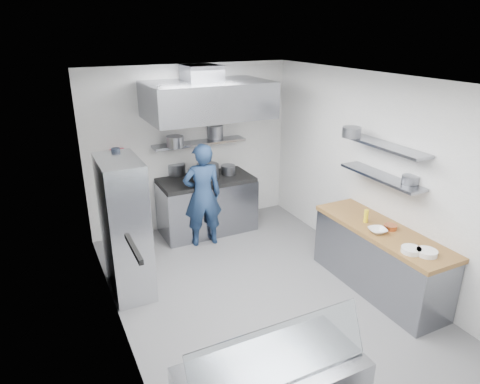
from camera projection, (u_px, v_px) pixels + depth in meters
floor at (260, 293)px, 5.76m from camera, size 5.00×5.00×0.00m
ceiling at (264, 80)px, 4.75m from camera, size 5.00×5.00×0.00m
wall_back at (191, 148)px, 7.35m from camera, size 3.60×2.80×0.02m
wall_front at (425, 308)px, 3.17m from camera, size 3.60×2.80×0.02m
wall_left at (113, 224)px, 4.51m from camera, size 2.80×5.00×0.02m
wall_right at (374, 175)px, 6.00m from camera, size 2.80×5.00×0.02m
gas_range at (207, 206)px, 7.40m from camera, size 1.60×0.80×0.90m
cooktop at (206, 180)px, 7.22m from camera, size 1.57×0.78×0.06m
stock_pot_left at (177, 169)px, 7.35m from camera, size 0.30×0.30×0.20m
stock_pot_mid at (208, 171)px, 7.19m from camera, size 0.37×0.37×0.24m
stock_pot_right at (228, 170)px, 7.39m from camera, size 0.25×0.25×0.16m
over_range_shelf at (200, 143)px, 7.21m from camera, size 1.60×0.30×0.04m
shelf_pot_a at (175, 142)px, 6.85m from camera, size 0.28×0.28×0.18m
shelf_pot_b at (215, 132)px, 7.39m from camera, size 0.27×0.27×0.22m
extractor_hood at (208, 100)px, 6.58m from camera, size 1.90×1.15×0.55m
hood_duct at (202, 73)px, 6.63m from camera, size 0.55×0.55×0.24m
red_firebox at (118, 157)px, 6.77m from camera, size 0.22×0.10×0.26m
chef at (203, 195)px, 6.79m from camera, size 0.67×0.48×1.70m
wire_rack at (125, 228)px, 5.52m from camera, size 0.50×0.90×1.85m
rack_bin_a at (126, 236)px, 5.58m from camera, size 0.17×0.22×0.20m
rack_bin_b at (113, 186)px, 5.90m from camera, size 0.16×0.20×0.18m
rack_jar at (116, 155)px, 5.53m from camera, size 0.11×0.11×0.18m
knife_strip at (134, 248)px, 3.72m from camera, size 0.04×0.55×0.05m
prep_counter_base at (379, 261)px, 5.72m from camera, size 0.62×2.00×0.84m
prep_counter_top at (383, 231)px, 5.56m from camera, size 0.65×2.04×0.06m
plate_stack_a at (427, 253)px, 4.90m from camera, size 0.24×0.24×0.06m
plate_stack_b at (411, 250)px, 4.96m from camera, size 0.23×0.23×0.06m
copper_pan at (390, 227)px, 5.53m from camera, size 0.17×0.17×0.06m
squeeze_bottle at (366, 216)px, 5.70m from camera, size 0.06×0.06×0.18m
mixing_bowl at (377, 231)px, 5.44m from camera, size 0.27×0.27×0.05m
wall_shelf_lower at (381, 177)px, 5.65m from camera, size 0.30×1.30×0.04m
wall_shelf_upper at (385, 146)px, 5.50m from camera, size 0.30×1.30×0.04m
shelf_pot_c at (410, 180)px, 5.33m from camera, size 0.21×0.21×0.10m
shelf_pot_d at (352, 132)px, 5.82m from camera, size 0.26×0.26×0.14m
display_glass at (281, 354)px, 3.19m from camera, size 1.47×0.19×0.42m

